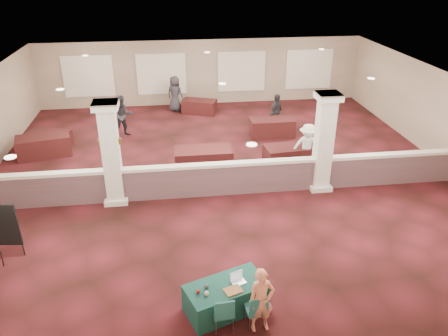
{
  "coord_description": "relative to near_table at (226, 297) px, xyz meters",
  "views": [
    {
      "loc": [
        -1.74,
        -13.57,
        6.9
      ],
      "look_at": [
        -0.21,
        -2.0,
        1.17
      ],
      "focal_mm": 35.0,
      "sensor_mm": 36.0,
      "label": 1
    }
  ],
  "objects": [
    {
      "name": "far_table_front_right",
      "position": [
        3.26,
        6.8,
        0.04
      ],
      "size": [
        1.91,
        1.09,
        0.74
      ],
      "primitive_type": "cube",
      "rotation": [
        0.0,
        0.0,
        0.1
      ],
      "color": "black",
      "rests_on": "ground"
    },
    {
      "name": "wall_back",
      "position": [
        0.76,
        14.5,
        1.27
      ],
      "size": [
        16.0,
        0.04,
        3.2
      ],
      "primitive_type": "cube",
      "color": "#7B6A55",
      "rests_on": "ground"
    },
    {
      "name": "wall_front",
      "position": [
        0.76,
        -1.5,
        1.27
      ],
      "size": [
        16.0,
        0.04,
        3.2
      ],
      "primitive_type": "cube",
      "color": "#7B6A55",
      "rests_on": "ground"
    },
    {
      "name": "attendee_a",
      "position": [
        -2.89,
        10.5,
        0.55
      ],
      "size": [
        0.94,
        0.69,
        1.75
      ],
      "primitive_type": "imported",
      "rotation": [
        0.0,
        0.0,
        0.3
      ],
      "color": "black",
      "rests_on": "ground"
    },
    {
      "name": "near_table",
      "position": [
        0.0,
        0.0,
        0.0
      ],
      "size": [
        1.89,
        1.38,
        0.65
      ],
      "primitive_type": "cube",
      "rotation": [
        0.0,
        0.0,
        0.34
      ],
      "color": "#0E362A",
      "rests_on": "ground"
    },
    {
      "name": "ground",
      "position": [
        0.76,
        6.5,
        -0.33
      ],
      "size": [
        16.0,
        16.0,
        0.0
      ],
      "primitive_type": "plane",
      "color": "#451117",
      "rests_on": "ground"
    },
    {
      "name": "attendee_b",
      "position": [
        3.76,
        6.5,
        0.5
      ],
      "size": [
        1.13,
        0.66,
        1.66
      ],
      "primitive_type": "imported",
      "rotation": [
        0.0,
        0.0,
        -0.17
      ],
      "color": "silver",
      "rests_on": "ground"
    },
    {
      "name": "attendee_c",
      "position": [
        3.59,
        10.38,
        0.46
      ],
      "size": [
        0.95,
        0.99,
        1.58
      ],
      "primitive_type": "imported",
      "rotation": [
        0.0,
        0.0,
        0.84
      ],
      "color": "black",
      "rests_on": "ground"
    },
    {
      "name": "wall_right",
      "position": [
        8.76,
        6.5,
        1.27
      ],
      "size": [
        0.04,
        16.0,
        3.2
      ],
      "primitive_type": "cube",
      "color": "#7B6A55",
      "rests_on": "ground"
    },
    {
      "name": "laptop_screen",
      "position": [
        0.23,
        0.15,
        0.44
      ],
      "size": [
        0.28,
        0.11,
        0.2
      ],
      "primitive_type": "cube",
      "rotation": [
        0.0,
        0.0,
        0.34
      ],
      "color": "silver",
      "rests_on": "near_table"
    },
    {
      "name": "screen_glow",
      "position": [
        0.24,
        0.14,
        0.43
      ],
      "size": [
        0.25,
        0.09,
        0.17
      ],
      "primitive_type": "cube",
      "rotation": [
        0.0,
        0.0,
        0.34
      ],
      "color": "silver",
      "rests_on": "near_table"
    },
    {
      "name": "conf_chair_side",
      "position": [
        -0.13,
        -0.58,
        0.17
      ],
      "size": [
        0.45,
        0.45,
        0.84
      ],
      "rotation": [
        0.0,
        0.0,
        0.06
      ],
      "color": "#1E575A",
      "rests_on": "ground"
    },
    {
      "name": "woman",
      "position": [
        0.62,
        -0.62,
        0.4
      ],
      "size": [
        0.56,
        0.4,
        1.46
      ],
      "primitive_type": "imported",
      "rotation": [
        0.0,
        0.0,
        0.1
      ],
      "color": "#F6866A",
      "rests_on": "ground"
    },
    {
      "name": "yarn_grey",
      "position": [
        -0.42,
        -0.04,
        0.37
      ],
      "size": [
        0.09,
        0.09,
        0.09
      ],
      "primitive_type": "sphere",
      "color": "#4B4A4F",
      "rests_on": "near_table"
    },
    {
      "name": "far_table_front_center",
      "position": [
        0.12,
        6.8,
        0.08
      ],
      "size": [
        2.01,
        1.0,
        0.81
      ],
      "primitive_type": "cube",
      "rotation": [
        0.0,
        0.0,
        -0.0
      ],
      "color": "black",
      "rests_on": "ground"
    },
    {
      "name": "column_left",
      "position": [
        -2.74,
        5.0,
        1.31
      ],
      "size": [
        0.72,
        0.72,
        3.2
      ],
      "color": "beige",
      "rests_on": "ground"
    },
    {
      "name": "partition_wall",
      "position": [
        0.76,
        5.0,
        0.24
      ],
      "size": [
        15.6,
        0.28,
        1.1
      ],
      "color": "#513639",
      "rests_on": "ground"
    },
    {
      "name": "attendee_d",
      "position": [
        -0.64,
        13.5,
        0.53
      ],
      "size": [
        0.95,
        0.83,
        1.71
      ],
      "primitive_type": "imported",
      "rotation": [
        0.0,
        0.0,
        2.58
      ],
      "color": "black",
      "rests_on": "ground"
    },
    {
      "name": "column_right",
      "position": [
        3.76,
        5.0,
        1.31
      ],
      "size": [
        0.72,
        0.72,
        3.2
      ],
      "color": "beige",
      "rests_on": "ground"
    },
    {
      "name": "sconce_right",
      "position": [
        -2.46,
        5.0,
        1.67
      ],
      "size": [
        0.12,
        0.12,
        0.18
      ],
      "color": "brown",
      "rests_on": "column_left"
    },
    {
      "name": "laptop_base",
      "position": [
        0.27,
        0.05,
        0.34
      ],
      "size": [
        0.35,
        0.29,
        0.02
      ],
      "primitive_type": "cube",
      "rotation": [
        0.0,
        0.0,
        0.34
      ],
      "color": "silver",
      "rests_on": "near_table"
    },
    {
      "name": "yarn_red",
      "position": [
        -0.61,
        -0.17,
        0.37
      ],
      "size": [
        0.09,
        0.09,
        0.09
      ],
      "primitive_type": "sphere",
      "color": "maroon",
      "rests_on": "near_table"
    },
    {
      "name": "yarn_cream",
      "position": [
        -0.43,
        -0.25,
        0.38
      ],
      "size": [
        0.1,
        0.1,
        0.1
      ],
      "primitive_type": "sphere",
      "color": "#BEB59D",
      "rests_on": "near_table"
    },
    {
      "name": "far_table_back_center",
      "position": [
        0.48,
        13.0,
        -0.0
      ],
      "size": [
        1.77,
        1.3,
        0.64
      ],
      "primitive_type": "cube",
      "rotation": [
        0.0,
        0.0,
        -0.36
      ],
      "color": "black",
      "rests_on": "ground"
    },
    {
      "name": "ceiling",
      "position": [
        0.76,
        6.5,
        2.87
      ],
      "size": [
        16.0,
        16.0,
        0.02
      ],
      "primitive_type": "cube",
      "color": "silver",
      "rests_on": "wall_back"
    },
    {
      "name": "far_table_back_right",
      "position": [
        3.26,
        9.7,
        0.04
      ],
      "size": [
        1.84,
        0.93,
        0.74
      ],
      "primitive_type": "cube",
      "rotation": [
        0.0,
        0.0,
        -0.01
      ],
      "color": "black",
      "rests_on": "ground"
    },
    {
      "name": "knitting",
      "position": [
        0.12,
        -0.2,
        0.34
      ],
      "size": [
        0.43,
        0.37,
        0.03
      ],
      "primitive_type": "cube",
      "rotation": [
        0.0,
        0.0,
        0.34
      ],
      "color": "orange",
      "rests_on": "near_table"
    },
    {
      "name": "far_table_back_left",
      "position": [
        -5.71,
        9.7,
        -0.0
      ],
      "size": [
        1.76,
        1.28,
        0.64
      ],
      "primitive_type": "cube",
      "rotation": [
        0.0,
        0.0,
        -0.34
      ],
      "color": "black",
      "rests_on": "ground"
    },
    {
      "name": "sconce_left",
      "position": [
        -3.02,
        5.0,
        1.67
      ],
      "size": [
        0.12,
        0.12,
        0.18
      ],
      "color": "brown",
      "rests_on": "column_left"
    },
    {
      "name": "scissors",
      "position": [
        0.63,
        -0.04,
        0.33
      ],
      "size": [
        0.11,
        0.06,
        0.01
      ],
      "primitive_type": "cube",
      "rotation": [
        0.0,
        0.0,
        0.34
      ],
      "color": "red",
      "rests_on": "near_table"
    },
    {
      "name": "far_table_front_left",
      "position": [
        -5.74,
        8.85,
        0.06
      ],
      "size": [
        2.1,
        1.38,
        0.78
      ],
      "primitive_type": "cube",
      "rotation": [
        0.0,
        0.0,
        0.23
      ],
      "color": "black",
      "rests_on": "ground"
    },
    {
      "name": "conf_chair_main",
      "position": [
        0.55,
        -0.58,
        0.16
      ],
      "size": [
        0.45,
        0.45,
        0.82
      ],
      "rotation": [
        0.0,
        0.0,
        0.1
      ],
      "color": "#1E575A",
      "rests_on": "ground"
    }
  ]
}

